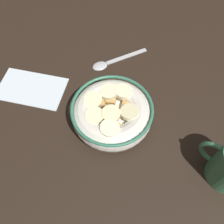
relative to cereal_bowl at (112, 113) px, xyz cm
name	(u,v)px	position (x,y,z in cm)	size (l,w,h in cm)	color
ground_plane	(112,122)	(-0.01, 0.02, -3.60)	(139.30, 139.30, 2.00)	black
cereal_bowl	(112,113)	(0.00, 0.00, 0.00)	(15.66, 15.66, 5.06)	silver
spoon	(109,62)	(10.11, -11.27, -2.27)	(7.63, 13.27, 0.80)	#B7B7BC
folded_napkin	(31,88)	(18.45, 5.16, -2.45)	(14.37, 8.62, 0.30)	silver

